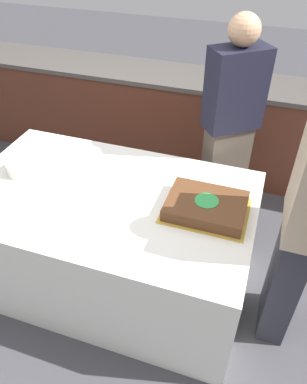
{
  "coord_description": "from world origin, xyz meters",
  "views": [
    {
      "loc": [
        0.83,
        -1.57,
        2.22
      ],
      "look_at": [
        0.3,
        0.0,
        0.87
      ],
      "focal_mm": 35.0,
      "sensor_mm": 36.0,
      "label": 1
    }
  ],
  "objects_px": {
    "cake": "(206,206)",
    "person_seated_right": "(300,230)",
    "plate_stack": "(23,167)",
    "person_cutting_cake": "(229,136)"
  },
  "relations": [
    {
      "from": "cake",
      "to": "person_seated_right",
      "type": "xyz_separation_m",
      "value": [
        0.51,
        -0.05,
        0.01
      ]
    },
    {
      "from": "cake",
      "to": "plate_stack",
      "type": "distance_m",
      "value": 1.22
    },
    {
      "from": "cake",
      "to": "person_cutting_cake",
      "type": "bearing_deg",
      "value": 90.0
    },
    {
      "from": "plate_stack",
      "to": "person_seated_right",
      "type": "bearing_deg",
      "value": -1.64
    },
    {
      "from": "cake",
      "to": "plate_stack",
      "type": "bearing_deg",
      "value": 179.89
    },
    {
      "from": "person_seated_right",
      "to": "cake",
      "type": "bearing_deg",
      "value": -95.24
    },
    {
      "from": "plate_stack",
      "to": "cake",
      "type": "bearing_deg",
      "value": -0.11
    },
    {
      "from": "person_seated_right",
      "to": "plate_stack",
      "type": "bearing_deg",
      "value": -91.64
    },
    {
      "from": "cake",
      "to": "plate_stack",
      "type": "relative_size",
      "value": 2.31
    },
    {
      "from": "person_cutting_cake",
      "to": "person_seated_right",
      "type": "relative_size",
      "value": 1.05
    }
  ]
}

